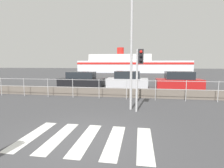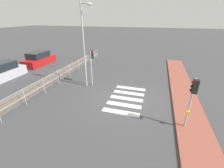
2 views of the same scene
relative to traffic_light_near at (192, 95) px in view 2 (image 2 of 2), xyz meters
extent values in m
plane|color=#424244|center=(2.18, 3.62, -2.09)|extent=(160.00, 160.00, 0.00)
cube|color=#934C3D|center=(2.18, -0.48, -2.03)|extent=(24.00, 1.80, 0.12)
cube|color=silver|center=(0.52, 3.62, -2.08)|extent=(0.45, 2.40, 0.01)
cube|color=silver|center=(1.42, 3.62, -2.08)|extent=(0.45, 2.40, 0.01)
cube|color=silver|center=(2.32, 3.62, -2.08)|extent=(0.45, 2.40, 0.01)
cube|color=silver|center=(3.22, 3.62, -2.08)|extent=(0.45, 2.40, 0.01)
cube|color=silver|center=(4.12, 3.62, -2.08)|extent=(0.45, 2.40, 0.01)
cube|color=#6B6056|center=(2.18, 10.73, -1.79)|extent=(22.49, 0.55, 0.59)
cylinder|color=#B2B2B5|center=(2.18, 9.86, -0.85)|extent=(20.24, 0.03, 0.03)
cylinder|color=#B2B2B5|center=(2.18, 9.86, -1.37)|extent=(20.24, 0.03, 0.03)
cylinder|color=#B2B2B5|center=(-0.58, 9.86, -1.43)|extent=(0.04, 0.04, 1.31)
cylinder|color=#B2B2B5|center=(1.26, 9.86, -1.43)|extent=(0.04, 0.04, 1.31)
cylinder|color=#B2B2B5|center=(3.10, 9.86, -1.43)|extent=(0.04, 0.04, 1.31)
cylinder|color=#B2B2B5|center=(4.94, 9.86, -1.43)|extent=(0.04, 0.04, 1.31)
cylinder|color=#B2B2B5|center=(6.78, 9.86, -1.43)|extent=(0.04, 0.04, 1.31)
cylinder|color=#B2B2B5|center=(8.62, 9.86, -1.43)|extent=(0.04, 0.04, 1.31)
cylinder|color=#B2B2B5|center=(10.47, 9.86, -1.43)|extent=(0.04, 0.04, 1.31)
cylinder|color=#B2B2B5|center=(12.31, 9.86, -1.43)|extent=(0.04, 0.04, 1.31)
cylinder|color=#B2B2B5|center=(0.10, -0.01, -0.64)|extent=(0.10, 0.10, 2.89)
cube|color=black|center=(-0.07, -0.01, 0.46)|extent=(0.24, 0.24, 0.68)
sphere|color=red|center=(-0.07, 0.13, 0.67)|extent=(0.13, 0.13, 0.13)
sphere|color=black|center=(-0.07, 0.13, 0.46)|extent=(0.13, 0.13, 0.13)
sphere|color=black|center=(-0.07, 0.13, 0.25)|extent=(0.13, 0.13, 0.13)
cube|color=yellow|center=(-0.01, -0.01, -1.04)|extent=(0.10, 0.14, 0.18)
cylinder|color=#B2B2B5|center=(3.80, 6.99, -0.59)|extent=(0.10, 0.10, 3.00)
cube|color=black|center=(3.97, 6.99, 0.57)|extent=(0.24, 0.24, 0.68)
sphere|color=red|center=(3.97, 6.85, 0.78)|extent=(0.13, 0.13, 0.13)
sphere|color=black|center=(3.97, 6.85, 0.57)|extent=(0.13, 0.13, 0.13)
sphere|color=black|center=(3.97, 6.85, 0.36)|extent=(0.13, 0.13, 0.13)
cylinder|color=#B2B2B5|center=(3.51, 7.38, 1.16)|extent=(0.12, 0.12, 6.49)
cylinder|color=#B2B2B5|center=(3.51, 7.05, 4.25)|extent=(0.07, 0.66, 0.07)
ellipsoid|color=silver|center=(3.51, 6.71, 4.20)|extent=(0.32, 0.42, 0.19)
cube|color=#BCBCC1|center=(2.72, 15.76, -1.65)|extent=(3.99, 1.75, 0.87)
cube|color=#1E2328|center=(2.72, 15.76, -0.86)|extent=(2.39, 1.54, 0.72)
cube|color=#B21919|center=(7.60, 15.76, -1.65)|extent=(4.15, 1.82, 0.87)
cube|color=#1E2328|center=(7.60, 15.76, -0.86)|extent=(2.49, 1.60, 0.71)
camera|label=1|loc=(3.93, -1.39, 0.25)|focal=28.00mm
camera|label=2|loc=(-7.16, 1.88, 3.42)|focal=24.00mm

